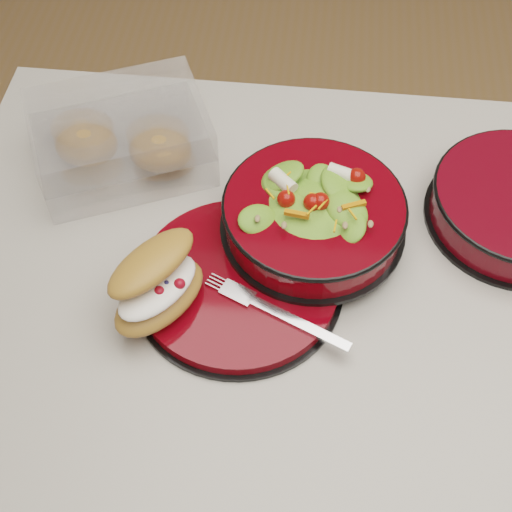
# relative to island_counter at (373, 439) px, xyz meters

# --- Properties ---
(island_counter) EXTENTS (1.24, 0.74, 0.90)m
(island_counter) POSITION_rel_island_counter_xyz_m (0.00, 0.00, 0.00)
(island_counter) COLOR silver
(island_counter) RESTS_ON ground
(dinner_plate) EXTENTS (0.26, 0.26, 0.02)m
(dinner_plate) POSITION_rel_island_counter_xyz_m (-0.22, -0.00, 0.46)
(dinner_plate) COLOR black
(dinner_plate) RESTS_ON island_counter
(salad_bowl) EXTENTS (0.23, 0.23, 0.10)m
(salad_bowl) POSITION_rel_island_counter_xyz_m (-0.14, 0.08, 0.50)
(salad_bowl) COLOR black
(salad_bowl) RESTS_ON dinner_plate
(croissant) EXTENTS (0.13, 0.16, 0.08)m
(croissant) POSITION_rel_island_counter_xyz_m (-0.31, -0.05, 0.50)
(croissant) COLOR #AA6934
(croissant) RESTS_ON dinner_plate
(fork) EXTENTS (0.16, 0.08, 0.00)m
(fork) POSITION_rel_island_counter_xyz_m (-0.17, -0.05, 0.47)
(fork) COLOR silver
(fork) RESTS_ON dinner_plate
(pastry_box) EXTENTS (0.27, 0.24, 0.09)m
(pastry_box) POSITION_rel_island_counter_xyz_m (-0.41, 0.19, 0.49)
(pastry_box) COLOR white
(pastry_box) RESTS_ON island_counter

